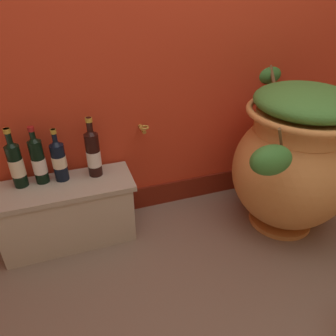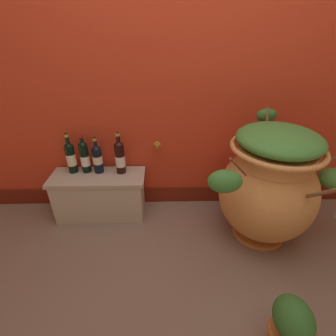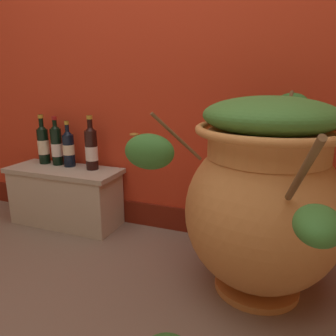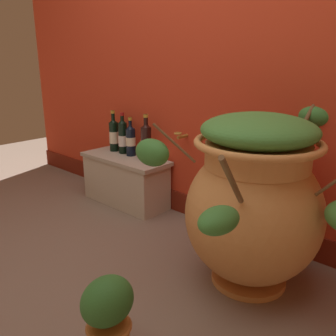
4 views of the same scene
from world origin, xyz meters
name	(u,v)px [view 3 (image 3 of 4)]	position (x,y,z in m)	size (l,w,h in m)	color
back_wall	(176,22)	(0.00, 1.20, 1.29)	(4.40, 0.33, 2.60)	red
terracotta_urn	(265,195)	(0.61, 0.65, 0.47)	(1.08, 1.20, 0.92)	#D68E4C
stone_ledge	(66,194)	(-0.70, 0.93, 0.21)	(0.77, 0.31, 0.39)	beige
wine_bottle_left	(43,143)	(-0.91, 1.00, 0.53)	(0.08, 0.08, 0.34)	black
wine_bottle_middle	(69,147)	(-0.69, 1.00, 0.52)	(0.08, 0.08, 0.31)	black
wine_bottle_right	(91,147)	(-0.50, 0.99, 0.54)	(0.08, 0.08, 0.35)	black
wine_bottle_back	(57,144)	(-0.80, 1.01, 0.53)	(0.07, 0.07, 0.33)	black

